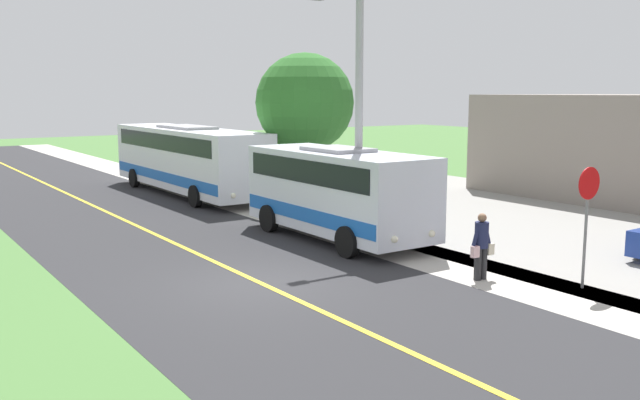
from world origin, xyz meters
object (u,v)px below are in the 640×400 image
(shuttle_bus_front, at_px, (338,189))
(stop_sign, at_px, (588,206))
(pedestrian_with_bags, at_px, (481,244))
(transit_bus_rear, at_px, (188,157))
(street_light_pole, at_px, (356,106))
(tree_curbside, at_px, (305,103))

(shuttle_bus_front, bearing_deg, stop_sign, 101.45)
(shuttle_bus_front, bearing_deg, pedestrian_with_bags, 91.32)
(transit_bus_rear, bearing_deg, shuttle_bus_front, 89.80)
(transit_bus_rear, bearing_deg, stop_sign, 94.50)
(pedestrian_with_bags, distance_m, street_light_pole, 6.35)
(stop_sign, xyz_separation_m, street_light_pole, (1.23, -7.33, 2.21))
(tree_curbside, bearing_deg, shuttle_bus_front, 65.56)
(pedestrian_with_bags, distance_m, stop_sign, 2.60)
(shuttle_bus_front, distance_m, tree_curbside, 7.40)
(pedestrian_with_bags, xyz_separation_m, tree_curbside, (-2.74, -12.20, 3.26))
(transit_bus_rear, distance_m, street_light_pole, 12.40)
(pedestrian_with_bags, xyz_separation_m, street_light_pole, (-0.21, -5.44, 3.28))
(shuttle_bus_front, height_order, transit_bus_rear, transit_bus_rear)
(street_light_pole, bearing_deg, stop_sign, 99.53)
(stop_sign, relative_size, tree_curbside, 0.47)
(stop_sign, height_order, street_light_pole, street_light_pole)
(shuttle_bus_front, bearing_deg, tree_curbside, -114.44)
(pedestrian_with_bags, height_order, stop_sign, stop_sign)
(shuttle_bus_front, relative_size, street_light_pole, 0.95)
(tree_curbside, bearing_deg, pedestrian_with_bags, 77.36)
(pedestrian_with_bags, bearing_deg, transit_bus_rear, -89.69)
(stop_sign, bearing_deg, tree_curbside, -95.27)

